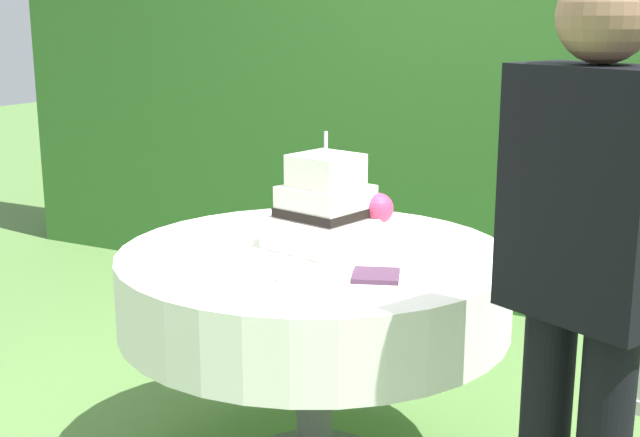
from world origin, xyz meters
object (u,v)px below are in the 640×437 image
(wedding_cake, at_px, (328,211))
(serving_plate_far, at_px, (244,291))
(cake_table, at_px, (314,289))
(serving_plate_near, at_px, (302,278))
(standing_person, at_px, (585,281))
(napkin_stack, at_px, (376,276))

(wedding_cake, xyz_separation_m, serving_plate_far, (0.01, -0.51, -0.11))
(serving_plate_far, bearing_deg, cake_table, 93.66)
(serving_plate_near, xyz_separation_m, standing_person, (0.79, -0.14, 0.15))
(wedding_cake, bearing_deg, serving_plate_far, -88.95)
(serving_plate_far, height_order, standing_person, standing_person)
(cake_table, height_order, standing_person, standing_person)
(cake_table, bearing_deg, standing_person, -25.16)
(cake_table, relative_size, napkin_stack, 9.42)
(wedding_cake, relative_size, standing_person, 0.23)
(wedding_cake, bearing_deg, standing_person, -28.65)
(napkin_stack, bearing_deg, cake_table, 149.87)
(wedding_cake, distance_m, serving_plate_near, 0.38)
(wedding_cake, relative_size, napkin_stack, 2.83)
(serving_plate_near, bearing_deg, standing_person, -10.03)
(standing_person, bearing_deg, serving_plate_far, -178.23)
(cake_table, bearing_deg, napkin_stack, -30.13)
(cake_table, bearing_deg, wedding_cake, 71.60)
(standing_person, bearing_deg, napkin_stack, 157.31)
(cake_table, distance_m, serving_plate_near, 0.34)
(cake_table, xyz_separation_m, wedding_cake, (0.02, 0.06, 0.25))
(cake_table, distance_m, wedding_cake, 0.25)
(cake_table, distance_m, napkin_stack, 0.36)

